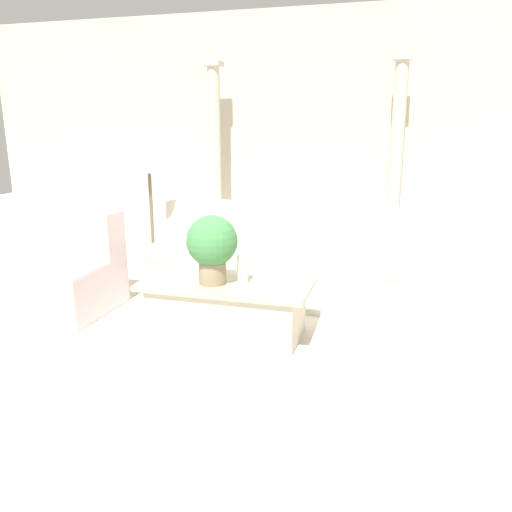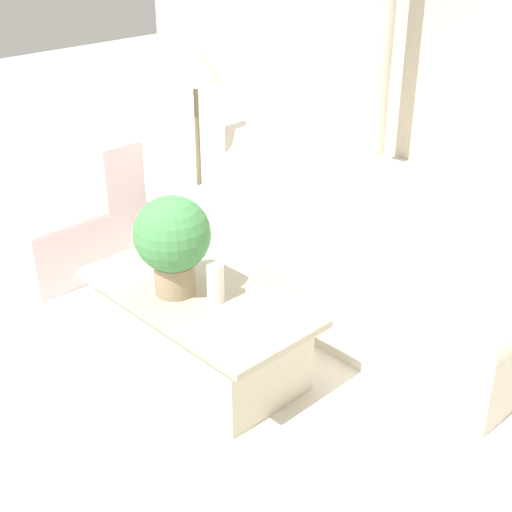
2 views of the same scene
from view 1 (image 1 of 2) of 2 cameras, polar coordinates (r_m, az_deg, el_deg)
The scene contains 10 objects.
ground_plane at distance 4.51m, azimuth -3.16°, elevation -6.86°, with size 16.00×16.00×0.00m, color silver.
wall_back at distance 7.32m, azimuth 4.98°, elevation 14.22°, with size 10.00×0.06×3.20m.
sofa_long at distance 4.97m, azimuth 2.68°, elevation -0.64°, with size 2.48×0.86×0.88m.
loveseat at distance 5.03m, azimuth -22.92°, elevation -1.55°, with size 1.29×0.86×0.88m.
coffee_table at distance 4.05m, azimuth -3.34°, elevation -5.90°, with size 1.35×0.65×0.45m.
potted_plant at distance 3.87m, azimuth -5.05°, elevation 1.33°, with size 0.40×0.40×0.54m.
pillar_candle at distance 3.94m, azimuth -1.51°, elevation -1.44°, with size 0.09×0.09×0.22m.
floor_lamp at distance 5.14m, azimuth -12.13°, elevation 9.83°, with size 0.35×0.35×1.48m.
column_left at distance 7.19m, azimuth -4.71°, elevation 11.60°, with size 0.23×0.23×2.49m.
column_right at distance 6.75m, azimuth 15.71°, elevation 10.91°, with size 0.23×0.23×2.49m.
Camera 1 is at (1.36, -3.97, 1.66)m, focal length 35.00 mm.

